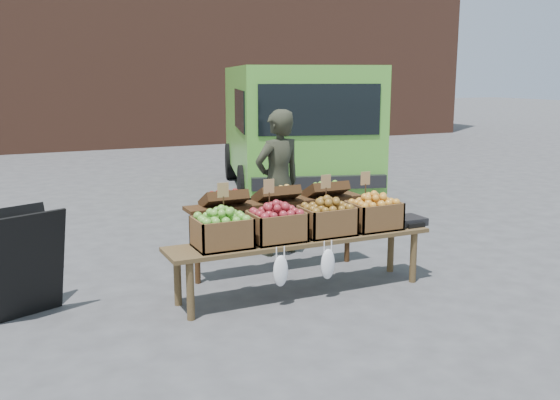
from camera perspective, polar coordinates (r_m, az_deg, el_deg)
name	(u,v)px	position (r m, az deg, el deg)	size (l,w,h in m)	color
ground	(387,279)	(6.76, 9.72, -7.11)	(80.00, 80.00, 0.00)	#48484B
delivery_van	(292,130)	(11.40, 1.11, 6.40)	(2.31, 5.05, 2.26)	#58AD37
vendor	(278,183)	(7.38, -0.17, 1.58)	(0.63, 0.42, 1.74)	#292B1F
chalkboard_sign	(23,263)	(6.00, -22.44, -5.32)	(0.65, 0.36, 0.98)	black
back_table	(276,226)	(6.75, -0.33, -2.37)	(2.10, 0.44, 1.04)	#382210
display_bench	(302,265)	(6.17, 1.99, -5.99)	(2.70, 0.56, 0.57)	#4E3B22
crate_golden_apples	(222,232)	(5.74, -5.34, -2.96)	(0.50, 0.40, 0.28)	#44942B
crate_russet_pears	(276,226)	(5.94, -0.34, -2.41)	(0.50, 0.40, 0.28)	maroon
crate_red_apples	(327,221)	(6.18, 4.29, -1.89)	(0.50, 0.40, 0.28)	olive
crate_green_apples	(373,215)	(6.47, 8.54, -1.39)	(0.50, 0.40, 0.28)	gold
weighing_scale	(407,221)	(6.73, 11.53, -1.87)	(0.34, 0.30, 0.08)	black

